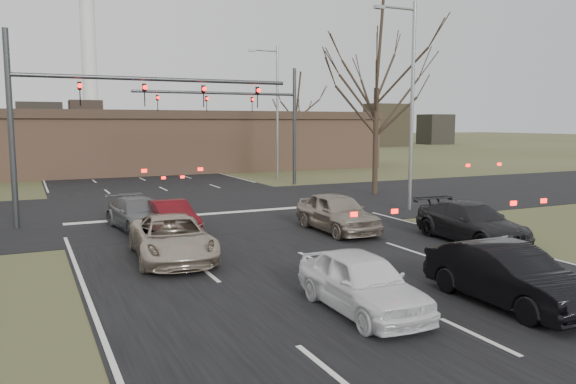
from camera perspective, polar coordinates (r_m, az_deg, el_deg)
name	(u,v)px	position (r m, az deg, el deg)	size (l,w,h in m)	color
ground	(368,286)	(15.25, 8.11, -9.39)	(360.00, 360.00, 0.00)	#414926
road_main	(97,158)	(72.76, -18.86, 3.31)	(14.00, 300.00, 0.02)	black
road_cross	(203,208)	(28.69, -8.58, -1.60)	(200.00, 14.00, 0.02)	black
building	(149,141)	(51.22, -13.94, 5.03)	(42.40, 10.40, 5.30)	#8F664D
mast_arm_near	(95,104)	(25.36, -18.97, 8.43)	(12.12, 0.24, 8.00)	#383A3D
mast_arm_far	(257,112)	(37.98, -3.21, 8.14)	(11.12, 0.24, 8.00)	#383A3D
streetlight_right_near	(409,96)	(27.93, 12.22, 9.55)	(2.34, 0.25, 10.00)	gray
streetlight_right_far	(275,105)	(42.90, -1.31, 8.79)	(2.34, 0.25, 10.00)	gray
tree_right_near	(377,44)	(34.35, 9.07, 14.67)	(6.90, 6.90, 11.50)	black
tree_right_far	(296,94)	(52.60, 0.83, 9.96)	(5.40, 5.40, 9.00)	black
car_silver_suv	(172,238)	(18.09, -11.69, -4.60)	(2.29, 4.96, 1.38)	#B0A38F
car_white_sedan	(362,282)	(13.06, 7.52, -9.03)	(1.64, 4.07, 1.39)	white
car_black_hatch	(508,275)	(14.35, 21.42, -7.89)	(1.53, 4.37, 1.44)	black
car_charcoal_sedan	(472,223)	(21.37, 18.17, -2.96)	(1.99, 4.90, 1.42)	black
car_grey_ahead	(139,214)	(23.39, -14.87, -2.15)	(1.82, 4.47, 1.30)	slate
car_red_ahead	(171,217)	(22.45, -11.81, -2.49)	(1.34, 3.83, 1.26)	#4D0B10
car_silver_ahead	(337,212)	(22.26, 5.00, -2.08)	(1.83, 4.55, 1.55)	gray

